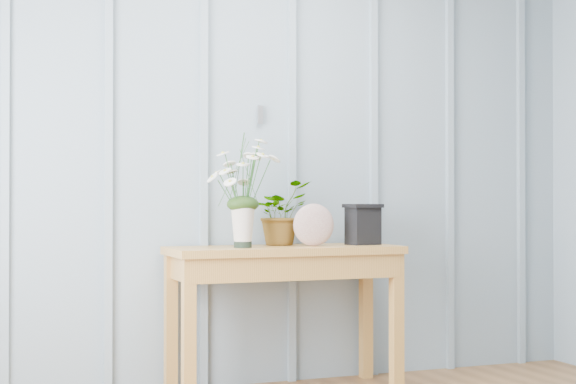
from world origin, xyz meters
name	(u,v)px	position (x,y,z in m)	size (l,w,h in m)	color
sideboard	(285,268)	(0.12, 1.99, 0.64)	(1.20, 0.45, 0.75)	#A47333
daisy_vase	(243,177)	(-0.13, 1.94, 1.10)	(0.40, 0.30, 0.57)	black
spider_plant	(280,213)	(0.14, 2.11, 0.92)	(0.31, 0.27, 0.34)	black
felt_disc_vessel	(314,225)	(0.26, 1.95, 0.86)	(0.22, 0.06, 0.22)	brown
carved_box	(363,224)	(0.56, 1.99, 0.86)	(0.20, 0.16, 0.22)	black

